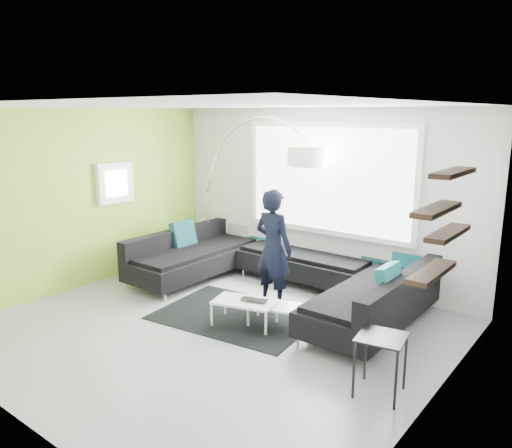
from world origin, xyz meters
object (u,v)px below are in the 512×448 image
at_px(coffee_table, 260,313).
at_px(person, 273,248).
at_px(arc_lamp, 207,192).
at_px(laptop, 252,302).
at_px(sectional_sofa, 277,271).
at_px(side_table, 380,365).

relative_size(coffee_table, person, 0.60).
relative_size(arc_lamp, laptop, 6.78).
bearing_deg(coffee_table, sectional_sofa, 97.81).
xyz_separation_m(sectional_sofa, laptop, (0.41, -1.11, -0.05)).
bearing_deg(side_table, sectional_sofa, 146.39).
relative_size(sectional_sofa, person, 2.49).
height_order(side_table, person, person).
bearing_deg(laptop, sectional_sofa, 95.99).
bearing_deg(laptop, arc_lamp, 129.93).
xyz_separation_m(sectional_sofa, person, (0.17, -0.32, 0.45)).
distance_m(sectional_sofa, laptop, 1.18).
bearing_deg(laptop, side_table, -27.89).
distance_m(sectional_sofa, person, 0.58).
distance_m(coffee_table, arc_lamp, 3.13).
height_order(sectional_sofa, person, person).
relative_size(sectional_sofa, side_table, 6.88).
bearing_deg(arc_lamp, laptop, -28.60).
height_order(side_table, laptop, side_table).
height_order(sectional_sofa, side_table, sectional_sofa).
bearing_deg(laptop, coffee_table, 57.60).
bearing_deg(side_table, arc_lamp, 153.34).
height_order(sectional_sofa, coffee_table, sectional_sofa).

